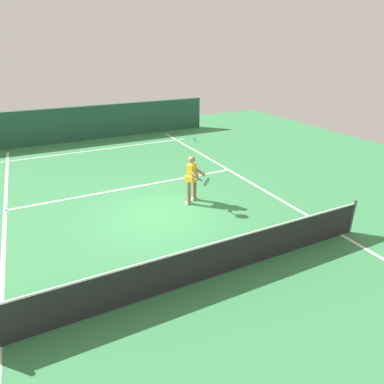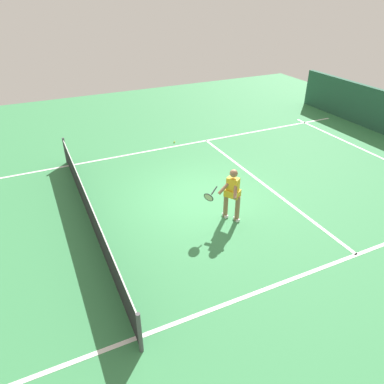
% 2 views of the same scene
% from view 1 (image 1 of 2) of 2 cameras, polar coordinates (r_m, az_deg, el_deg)
% --- Properties ---
extents(ground_plane, '(26.45, 26.45, 0.00)m').
position_cam_1_polar(ground_plane, '(9.95, -6.15, -4.11)').
color(ground_plane, '#38844C').
extents(court_back_wall, '(13.13, 0.24, 1.78)m').
position_cam_1_polar(court_back_wall, '(18.77, -17.28, 11.36)').
color(court_back_wall, '#23513D').
rests_on(court_back_wall, ground).
extents(baseline_marking, '(9.13, 0.10, 0.01)m').
position_cam_1_polar(baseline_marking, '(16.88, -15.54, 7.10)').
color(baseline_marking, white).
rests_on(baseline_marking, ground).
extents(service_line_marking, '(8.13, 0.10, 0.01)m').
position_cam_1_polar(service_line_marking, '(12.03, -10.25, 0.82)').
color(service_line_marking, white).
rests_on(service_line_marking, ground).
extents(sideline_left_marking, '(0.10, 18.35, 0.01)m').
position_cam_1_polar(sideline_left_marking, '(11.80, 12.61, 0.14)').
color(sideline_left_marking, white).
rests_on(sideline_left_marking, ground).
extents(sideline_right_marking, '(0.10, 18.35, 0.01)m').
position_cam_1_polar(sideline_right_marking, '(9.57, -29.82, -8.70)').
color(sideline_right_marking, white).
rests_on(sideline_right_marking, ground).
extents(court_net, '(8.81, 0.08, 0.97)m').
position_cam_1_polar(court_net, '(7.20, 3.06, -11.83)').
color(court_net, '#4C4C51').
rests_on(court_net, ground).
extents(tennis_player, '(0.68, 1.14, 1.55)m').
position_cam_1_polar(tennis_player, '(10.40, 0.06, 2.48)').
color(tennis_player, '#8C6647').
rests_on(tennis_player, ground).
extents(water_bottle, '(0.07, 0.07, 0.24)m').
position_cam_1_polar(water_bottle, '(17.71, 0.43, 9.15)').
color(water_bottle, '#4C9EE5').
rests_on(water_bottle, ground).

